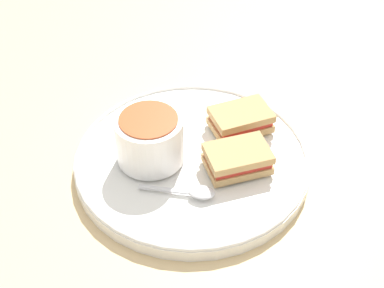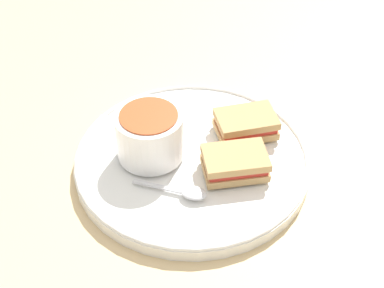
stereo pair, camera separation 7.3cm
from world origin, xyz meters
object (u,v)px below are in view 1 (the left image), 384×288
soup_bowl (150,138)px  spoon (197,192)px  sandwich_half_near (238,159)px  sandwich_half_far (241,119)px

soup_bowl → spoon: soup_bowl is taller
soup_bowl → spoon: size_ratio=1.09×
sandwich_half_near → spoon: bearing=-80.6°
soup_bowl → sandwich_half_far: 0.14m
sandwich_half_near → sandwich_half_far: (-0.06, 0.05, 0.00)m
soup_bowl → sandwich_half_far: (0.02, 0.14, -0.02)m
soup_bowl → sandwich_half_near: 0.12m
spoon → sandwich_half_near: 0.08m
sandwich_half_near → sandwich_half_far: same height
soup_bowl → spoon: bearing=9.7°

